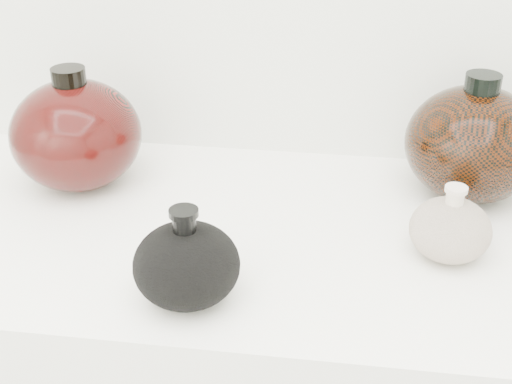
# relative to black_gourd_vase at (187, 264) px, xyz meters

# --- Properties ---
(black_gourd_vase) EXTENTS (0.14, 0.14, 0.12)m
(black_gourd_vase) POSITION_rel_black_gourd_vase_xyz_m (0.00, 0.00, 0.00)
(black_gourd_vase) COLOR black
(black_gourd_vase) RESTS_ON display_counter
(cream_gourd_vase) EXTENTS (0.13, 0.13, 0.10)m
(cream_gourd_vase) POSITION_rel_black_gourd_vase_xyz_m (0.31, 0.13, -0.01)
(cream_gourd_vase) COLOR #C0B595
(cream_gourd_vase) RESTS_ON display_counter
(left_round_pot) EXTENTS (0.25, 0.25, 0.18)m
(left_round_pot) POSITION_rel_black_gourd_vase_xyz_m (-0.22, 0.26, 0.03)
(left_round_pot) COLOR black
(left_round_pot) RESTS_ON display_counter
(right_round_pot) EXTENTS (0.22, 0.22, 0.19)m
(right_round_pot) POSITION_rel_black_gourd_vase_xyz_m (0.35, 0.31, 0.03)
(right_round_pot) COLOR black
(right_round_pot) RESTS_ON display_counter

